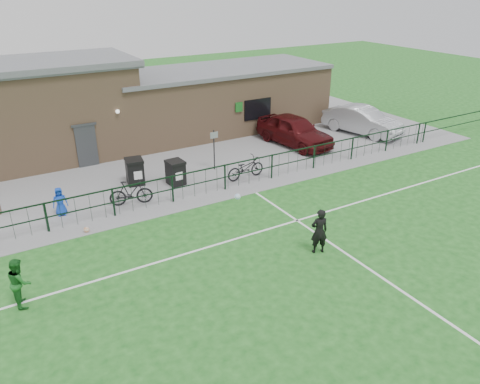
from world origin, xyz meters
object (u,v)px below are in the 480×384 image
bicycle_e (246,168)px  outfield_player (20,282)px  bicycle_d (131,193)px  sign_post (214,150)px  spectator_child (60,201)px  car_maroon (294,130)px  wheelie_bin_left (135,172)px  car_silver (362,120)px  wheelie_bin_right (176,173)px  ball_ground (87,230)px

bicycle_e → outfield_player: 11.36m
bicycle_d → outfield_player: outfield_player is taller
sign_post → outfield_player: bearing=-146.3°
sign_post → outfield_player: (-9.62, -6.43, -0.27)m
sign_post → spectator_child: (-7.51, -1.23, -0.41)m
car_maroon → spectator_child: 13.34m
car_maroon → bicycle_d: (-10.42, -2.80, -0.30)m
wheelie_bin_left → car_maroon: (9.56, 0.79, 0.28)m
car_silver → spectator_child: (-17.92, -1.90, -0.21)m
outfield_player → spectator_child: bearing=-20.4°
bicycle_e → outfield_player: outfield_player is taller
car_silver → bicycle_d: size_ratio=2.74×
wheelie_bin_right → ball_ground: wheelie_bin_right is taller
car_maroon → ball_ground: 13.34m
car_maroon → wheelie_bin_right: bearing=-174.8°
wheelie_bin_left → ball_ground: size_ratio=5.11×
wheelie_bin_left → sign_post: sign_post is taller
sign_post → bicycle_e: (0.73, -1.75, -0.48)m
car_silver → spectator_child: 18.02m
car_silver → ball_ground: bearing=178.2°
car_silver → outfield_player: (-20.03, -7.10, -0.07)m
bicycle_d → outfield_player: 6.74m
ball_ground → wheelie_bin_left: bearing=47.8°
car_silver → bicycle_d: 15.39m
car_silver → spectator_child: car_silver is taller
wheelie_bin_right → bicycle_d: (-2.44, -1.03, 0.01)m
car_maroon → bicycle_e: car_maroon is taller
wheelie_bin_right → car_silver: bearing=2.4°
wheelie_bin_right → bicycle_d: size_ratio=0.59×
car_maroon → car_silver: 4.79m
sign_post → ball_ground: sign_post is taller
wheelie_bin_right → bicycle_e: (3.08, -1.06, -0.00)m
sign_post → car_silver: (10.41, 0.68, -0.20)m
sign_post → bicycle_e: bearing=-67.3°
wheelie_bin_left → sign_post: (3.93, -0.28, 0.45)m
spectator_child → ball_ground: size_ratio=5.42×
sign_post → car_maroon: (5.63, 1.07, -0.17)m
wheelie_bin_left → wheelie_bin_right: wheelie_bin_left is taller
sign_post → car_silver: size_ratio=0.41×
ball_ground → spectator_child: bearing=104.8°
wheelie_bin_left → spectator_child: (-3.58, -1.51, 0.03)m
bicycle_e → spectator_child: (-8.24, 0.52, 0.07)m
bicycle_d → wheelie_bin_right: bearing=-51.7°
bicycle_e → ball_ground: bicycle_e is taller
wheelie_bin_left → car_silver: 14.34m
sign_post → bicycle_e: 1.96m
wheelie_bin_right → bicycle_e: bearing=-22.7°
spectator_child → outfield_player: outfield_player is taller
bicycle_d → ball_ground: bicycle_d is taller
wheelie_bin_left → wheelie_bin_right: (1.58, -0.98, -0.03)m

